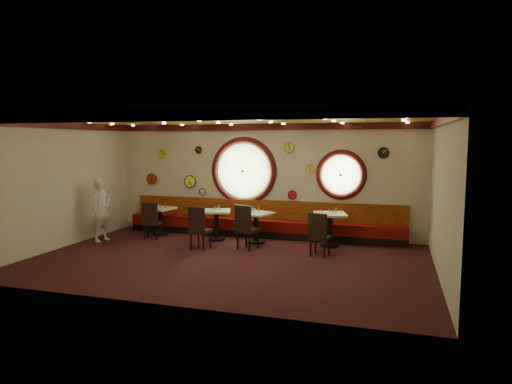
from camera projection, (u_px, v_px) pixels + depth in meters
name	position (u px, v px, depth m)	size (l,w,h in m)	color
floor	(228.00, 260.00, 10.42)	(9.00, 6.00, 0.00)	black
ceiling	(227.00, 119.00, 10.07)	(9.00, 6.00, 0.02)	gold
wall_back	(264.00, 180.00, 13.10)	(9.00, 0.02, 3.20)	beige
wall_front	(162.00, 210.00, 7.39)	(9.00, 0.02, 3.20)	beige
wall_left	(61.00, 185.00, 11.55)	(0.02, 6.00, 3.20)	beige
wall_right	(442.00, 198.00, 8.94)	(0.02, 6.00, 3.20)	beige
molding_back	(263.00, 127.00, 12.88)	(9.00, 0.10, 0.18)	#3D0B0B
molding_front	(161.00, 116.00, 7.28)	(9.00, 0.10, 0.18)	#3D0B0B
molding_left	(60.00, 125.00, 11.37)	(0.10, 6.00, 0.18)	#3D0B0B
molding_right	(443.00, 120.00, 8.79)	(0.10, 6.00, 0.18)	#3D0B0B
banquette_base	(261.00, 233.00, 13.00)	(8.00, 0.55, 0.20)	black
banquette_seat	(261.00, 225.00, 12.97)	(8.00, 0.55, 0.30)	#5E0C08
banquette_back	(263.00, 210.00, 13.14)	(8.00, 0.10, 0.55)	#640F07
porthole_left_glass	(244.00, 171.00, 13.24)	(1.66, 1.66, 0.02)	#92C576
porthole_left_frame	(244.00, 171.00, 13.23)	(1.98, 1.98, 0.18)	#3D0B0B
porthole_left_ring	(243.00, 171.00, 13.20)	(1.61, 1.61, 0.03)	gold
porthole_right_glass	(341.00, 175.00, 12.43)	(1.10, 1.10, 0.02)	#92C576
porthole_right_frame	(341.00, 175.00, 12.42)	(1.38, 1.38, 0.18)	#3D0B0B
porthole_right_ring	(341.00, 175.00, 12.39)	(1.09, 1.09, 0.03)	gold
wall_clock_0	(199.00, 150.00, 13.55)	(0.24, 0.24, 0.03)	black
wall_clock_1	(292.00, 195.00, 12.86)	(0.24, 0.24, 0.03)	red
wall_clock_2	(289.00, 147.00, 12.74)	(0.30, 0.30, 0.03)	#A4DD45
wall_clock_3	(202.00, 192.00, 13.66)	(0.20, 0.20, 0.03)	white
wall_clock_4	(163.00, 153.00, 13.90)	(0.26, 0.26, 0.03)	#A8C727
wall_clock_5	(310.00, 169.00, 12.63)	(0.22, 0.22, 0.03)	#E7DC4D
wall_clock_6	(384.00, 153.00, 12.02)	(0.28, 0.28, 0.03)	black
wall_clock_7	(152.00, 179.00, 14.11)	(0.32, 0.32, 0.03)	red
wall_clock_8	(190.00, 182.00, 13.74)	(0.36, 0.36, 0.03)	#F9FE38
table_a	(160.00, 218.00, 13.25)	(0.85, 0.85, 0.79)	black
table_b	(216.00, 221.00, 12.49)	(0.96, 0.96, 0.83)	black
table_c	(256.00, 224.00, 12.14)	(0.94, 0.94, 0.82)	black
table_d	(330.00, 225.00, 11.75)	(0.97, 0.97, 0.87)	black
chair_a	(151.00, 218.00, 12.61)	(0.52, 0.52, 0.64)	black
chair_b	(199.00, 225.00, 11.36)	(0.51, 0.51, 0.67)	black
chair_c	(245.00, 224.00, 11.37)	(0.60, 0.60, 0.70)	black
chair_d	(319.00, 232.00, 10.67)	(0.51, 0.51, 0.65)	black
condiment_a_salt	(159.00, 206.00, 13.23)	(0.04, 0.04, 0.11)	silver
condiment_b_salt	(215.00, 208.00, 12.53)	(0.04, 0.04, 0.10)	silver
condiment_c_salt	(252.00, 210.00, 12.17)	(0.04, 0.04, 0.11)	silver
condiment_d_salt	(329.00, 211.00, 11.71)	(0.04, 0.04, 0.10)	silver
condiment_a_pepper	(161.00, 206.00, 13.15)	(0.04, 0.04, 0.10)	#BCBCC0
condiment_b_pepper	(216.00, 209.00, 12.45)	(0.03, 0.03, 0.09)	silver
condiment_c_pepper	(255.00, 210.00, 12.12)	(0.04, 0.04, 0.10)	silver
condiment_d_pepper	(333.00, 212.00, 11.61)	(0.03, 0.03, 0.09)	silver
condiment_a_bottle	(166.00, 205.00, 13.25)	(0.05, 0.05, 0.15)	orange
condiment_b_bottle	(219.00, 207.00, 12.51)	(0.04, 0.04, 0.14)	orange
condiment_c_bottle	(259.00, 209.00, 12.17)	(0.05, 0.05, 0.17)	gold
condiment_d_bottle	(336.00, 210.00, 11.72)	(0.05, 0.05, 0.15)	gold
waiter	(101.00, 210.00, 12.37)	(0.63, 0.41, 1.72)	silver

